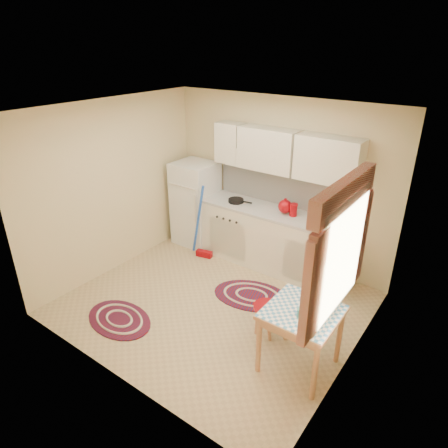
{
  "coord_description": "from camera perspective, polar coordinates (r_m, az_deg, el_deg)",
  "views": [
    {
      "loc": [
        2.67,
        -3.46,
        3.21
      ],
      "look_at": [
        -0.03,
        0.25,
        1.06
      ],
      "focal_mm": 32.0,
      "sensor_mm": 36.0,
      "label": 1
    }
  ],
  "objects": [
    {
      "name": "room_shell",
      "position": [
        4.75,
        1.72,
        5.22
      ],
      "size": [
        3.64,
        3.6,
        2.52
      ],
      "color": "tan",
      "rests_on": "ground"
    },
    {
      "name": "fridge",
      "position": [
        6.68,
        -4.07,
        2.91
      ],
      "size": [
        0.65,
        0.6,
        1.4
      ],
      "primitive_type": "cube",
      "color": "white",
      "rests_on": "ground"
    },
    {
      "name": "broom",
      "position": [
        6.21,
        -2.95,
        0.17
      ],
      "size": [
        0.3,
        0.18,
        1.2
      ],
      "primitive_type": null,
      "rotation": [
        0.0,
        0.0,
        0.22
      ],
      "color": "blue",
      "rests_on": "ground"
    },
    {
      "name": "base_cabinets",
      "position": [
        6.07,
        6.9,
        -2.27
      ],
      "size": [
        2.25,
        0.6,
        0.88
      ],
      "primitive_type": "cube",
      "color": "white",
      "rests_on": "ground"
    },
    {
      "name": "countertop",
      "position": [
        5.88,
        7.13,
        1.72
      ],
      "size": [
        2.27,
        0.62,
        0.04
      ],
      "primitive_type": "cube",
      "color": "beige",
      "rests_on": "base_cabinets"
    },
    {
      "name": "frying_pan",
      "position": [
        6.13,
        1.72,
        3.36
      ],
      "size": [
        0.28,
        0.28,
        0.05
      ],
      "primitive_type": "cylinder",
      "rotation": [
        0.0,
        0.0,
        0.19
      ],
      "color": "black",
      "rests_on": "countertop"
    },
    {
      "name": "red_kettle",
      "position": [
        5.75,
        8.72,
        2.5
      ],
      "size": [
        0.24,
        0.22,
        0.22
      ],
      "primitive_type": null,
      "rotation": [
        0.0,
        0.0,
        -0.1
      ],
      "color": "#8E050C",
      "rests_on": "countertop"
    },
    {
      "name": "red_canister",
      "position": [
        5.71,
        9.88,
        1.91
      ],
      "size": [
        0.13,
        0.13,
        0.16
      ],
      "primitive_type": "cylinder",
      "rotation": [
        0.0,
        0.0,
        -0.32
      ],
      "color": "#8E050C",
      "rests_on": "countertop"
    },
    {
      "name": "table",
      "position": [
        4.4,
        10.78,
        -15.87
      ],
      "size": [
        0.72,
        0.72,
        0.72
      ],
      "primitive_type": "cube",
      "color": "tan",
      "rests_on": "ground"
    },
    {
      "name": "stool",
      "position": [
        4.83,
        6.04,
        -13.5
      ],
      "size": [
        0.38,
        0.38,
        0.42
      ],
      "primitive_type": "cylinder",
      "rotation": [
        0.0,
        0.0,
        -0.25
      ],
      "color": "#8E050C",
      "rests_on": "ground"
    },
    {
      "name": "coffee_pot",
      "position": [
        4.13,
        14.4,
        -10.56
      ],
      "size": [
        0.15,
        0.13,
        0.27
      ],
      "primitive_type": null,
      "rotation": [
        0.0,
        0.0,
        -0.08
      ],
      "color": "teal",
      "rests_on": "table"
    },
    {
      "name": "mug",
      "position": [
        4.06,
        10.98,
        -12.4
      ],
      "size": [
        0.09,
        0.09,
        0.1
      ],
      "primitive_type": "cylinder",
      "rotation": [
        0.0,
        0.0,
        0.07
      ],
      "color": "teal",
      "rests_on": "table"
    },
    {
      "name": "rug_center",
      "position": [
        5.56,
        3.95,
        -10.13
      ],
      "size": [
        1.21,
        0.96,
        0.02
      ],
      "primitive_type": null,
      "rotation": [
        0.0,
        0.0,
        0.27
      ],
      "color": "maroon",
      "rests_on": "ground"
    },
    {
      "name": "rug_left",
      "position": [
        5.31,
        -14.73,
        -13.03
      ],
      "size": [
        1.01,
        0.72,
        0.02
      ],
      "primitive_type": null,
      "rotation": [
        0.0,
        0.0,
        -0.1
      ],
      "color": "maroon",
      "rests_on": "ground"
    }
  ]
}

